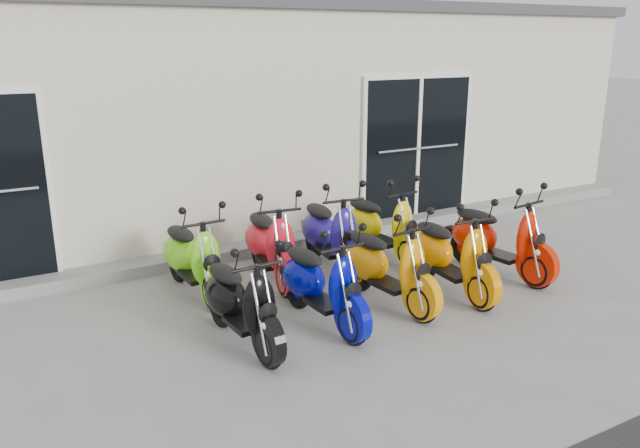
{
  "coord_description": "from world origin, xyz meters",
  "views": [
    {
      "loc": [
        -3.4,
        -5.47,
        2.82
      ],
      "look_at": [
        0.0,
        0.6,
        0.75
      ],
      "focal_mm": 35.0,
      "sensor_mm": 36.0,
      "label": 1
    }
  ],
  "objects_px": {
    "scooter_front_blue": "(322,272)",
    "scooter_front_orange_a": "(388,255)",
    "scooter_front_black": "(241,290)",
    "scooter_front_red": "(500,228)",
    "scooter_back_blue": "(330,223)",
    "scooter_back_green": "(192,247)",
    "scooter_back_yellow": "(382,216)",
    "scooter_back_red": "(270,233)",
    "scooter_front_orange_b": "(452,244)"
  },
  "relations": [
    {
      "from": "scooter_front_blue",
      "to": "scooter_front_orange_a",
      "type": "distance_m",
      "value": 0.86
    },
    {
      "from": "scooter_front_black",
      "to": "scooter_front_red",
      "type": "distance_m",
      "value": 3.47
    },
    {
      "from": "scooter_front_black",
      "to": "scooter_back_blue",
      "type": "distance_m",
      "value": 2.23
    },
    {
      "from": "scooter_back_green",
      "to": "scooter_back_blue",
      "type": "bearing_deg",
      "value": -5.18
    },
    {
      "from": "scooter_front_orange_a",
      "to": "scooter_back_yellow",
      "type": "distance_m",
      "value": 1.54
    },
    {
      "from": "scooter_back_yellow",
      "to": "scooter_back_red",
      "type": "bearing_deg",
      "value": 173.36
    },
    {
      "from": "scooter_front_blue",
      "to": "scooter_front_red",
      "type": "xyz_separation_m",
      "value": [
        2.58,
        0.17,
        0.04
      ]
    },
    {
      "from": "scooter_back_blue",
      "to": "scooter_front_orange_b",
      "type": "bearing_deg",
      "value": -52.56
    },
    {
      "from": "scooter_back_yellow",
      "to": "scooter_back_green",
      "type": "bearing_deg",
      "value": 172.54
    },
    {
      "from": "scooter_back_red",
      "to": "scooter_front_black",
      "type": "bearing_deg",
      "value": -116.78
    },
    {
      "from": "scooter_front_blue",
      "to": "scooter_back_blue",
      "type": "bearing_deg",
      "value": 53.02
    },
    {
      "from": "scooter_front_orange_a",
      "to": "scooter_back_blue",
      "type": "bearing_deg",
      "value": 83.78
    },
    {
      "from": "scooter_front_black",
      "to": "scooter_front_orange_a",
      "type": "bearing_deg",
      "value": -0.94
    },
    {
      "from": "scooter_back_blue",
      "to": "scooter_back_red",
      "type": "bearing_deg",
      "value": -175.19
    },
    {
      "from": "scooter_front_orange_a",
      "to": "scooter_front_red",
      "type": "height_order",
      "value": "scooter_front_red"
    },
    {
      "from": "scooter_front_orange_b",
      "to": "scooter_back_blue",
      "type": "relative_size",
      "value": 0.97
    },
    {
      "from": "scooter_front_orange_a",
      "to": "scooter_back_red",
      "type": "bearing_deg",
      "value": 116.64
    },
    {
      "from": "scooter_front_blue",
      "to": "scooter_back_green",
      "type": "height_order",
      "value": "scooter_back_green"
    },
    {
      "from": "scooter_back_yellow",
      "to": "scooter_front_orange_a",
      "type": "bearing_deg",
      "value": -129.62
    },
    {
      "from": "scooter_front_orange_a",
      "to": "scooter_back_red",
      "type": "height_order",
      "value": "scooter_back_red"
    },
    {
      "from": "scooter_front_blue",
      "to": "scooter_front_red",
      "type": "relative_size",
      "value": 0.94
    },
    {
      "from": "scooter_front_red",
      "to": "scooter_back_yellow",
      "type": "distance_m",
      "value": 1.51
    },
    {
      "from": "scooter_front_red",
      "to": "scooter_back_green",
      "type": "xyz_separation_m",
      "value": [
        -3.48,
        1.21,
        -0.03
      ]
    },
    {
      "from": "scooter_front_blue",
      "to": "scooter_back_yellow",
      "type": "xyz_separation_m",
      "value": [
        1.68,
        1.37,
        0.01
      ]
    },
    {
      "from": "scooter_front_orange_a",
      "to": "scooter_front_red",
      "type": "distance_m",
      "value": 1.72
    },
    {
      "from": "scooter_back_red",
      "to": "scooter_back_blue",
      "type": "distance_m",
      "value": 0.82
    },
    {
      "from": "scooter_front_blue",
      "to": "scooter_back_red",
      "type": "xyz_separation_m",
      "value": [
        0.05,
        1.35,
        0.03
      ]
    },
    {
      "from": "scooter_front_orange_b",
      "to": "scooter_back_red",
      "type": "xyz_separation_m",
      "value": [
        -1.64,
        1.35,
        0.01
      ]
    },
    {
      "from": "scooter_front_orange_b",
      "to": "scooter_back_green",
      "type": "height_order",
      "value": "scooter_front_orange_b"
    },
    {
      "from": "scooter_front_blue",
      "to": "scooter_back_green",
      "type": "bearing_deg",
      "value": 119.27
    },
    {
      "from": "scooter_back_yellow",
      "to": "scooter_front_black",
      "type": "bearing_deg",
      "value": -158.8
    },
    {
      "from": "scooter_front_orange_b",
      "to": "scooter_back_red",
      "type": "relative_size",
      "value": 0.99
    },
    {
      "from": "scooter_front_black",
      "to": "scooter_back_green",
      "type": "distance_m",
      "value": 1.4
    },
    {
      "from": "scooter_back_blue",
      "to": "scooter_front_red",
      "type": "bearing_deg",
      "value": -28.51
    },
    {
      "from": "scooter_front_orange_b",
      "to": "scooter_front_black",
      "type": "bearing_deg",
      "value": -176.01
    },
    {
      "from": "scooter_front_blue",
      "to": "scooter_back_red",
      "type": "distance_m",
      "value": 1.36
    },
    {
      "from": "scooter_front_blue",
      "to": "scooter_back_green",
      "type": "distance_m",
      "value": 1.65
    },
    {
      "from": "scooter_front_black",
      "to": "scooter_back_yellow",
      "type": "xyz_separation_m",
      "value": [
        2.57,
        1.4,
        0.02
      ]
    },
    {
      "from": "scooter_back_green",
      "to": "scooter_back_red",
      "type": "distance_m",
      "value": 0.95
    },
    {
      "from": "scooter_front_blue",
      "to": "scooter_back_yellow",
      "type": "height_order",
      "value": "scooter_back_yellow"
    },
    {
      "from": "scooter_front_blue",
      "to": "scooter_front_orange_b",
      "type": "xyz_separation_m",
      "value": [
        1.69,
        0.0,
        0.02
      ]
    },
    {
      "from": "scooter_back_green",
      "to": "scooter_back_blue",
      "type": "height_order",
      "value": "scooter_back_blue"
    },
    {
      "from": "scooter_back_red",
      "to": "scooter_back_yellow",
      "type": "xyz_separation_m",
      "value": [
        1.63,
        0.02,
        -0.02
      ]
    },
    {
      "from": "scooter_front_blue",
      "to": "scooter_front_orange_b",
      "type": "height_order",
      "value": "scooter_front_orange_b"
    },
    {
      "from": "scooter_front_black",
      "to": "scooter_back_green",
      "type": "xyz_separation_m",
      "value": [
        -0.01,
        1.4,
        0.02
      ]
    },
    {
      "from": "scooter_front_orange_b",
      "to": "scooter_front_red",
      "type": "bearing_deg",
      "value": 13.87
    },
    {
      "from": "scooter_back_green",
      "to": "scooter_back_yellow",
      "type": "bearing_deg",
      "value": -3.94
    },
    {
      "from": "scooter_front_red",
      "to": "scooter_back_red",
      "type": "relative_size",
      "value": 1.01
    },
    {
      "from": "scooter_front_black",
      "to": "scooter_back_green",
      "type": "bearing_deg",
      "value": 86.36
    },
    {
      "from": "scooter_front_orange_a",
      "to": "scooter_front_blue",
      "type": "bearing_deg",
      "value": 179.27
    }
  ]
}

